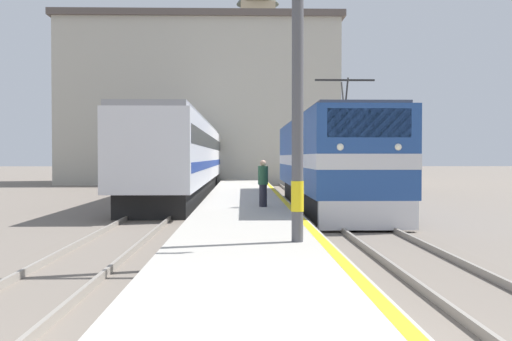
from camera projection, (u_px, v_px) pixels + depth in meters
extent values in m
plane|color=#70665B|center=(244.00, 192.00, 35.93)|extent=(200.00, 200.00, 0.00)
cube|color=#ADA89E|center=(245.00, 193.00, 30.92)|extent=(3.25, 140.00, 0.44)
cube|color=yellow|center=(273.00, 189.00, 30.95)|extent=(0.20, 140.00, 0.00)
cube|color=#70665B|center=(309.00, 197.00, 31.01)|extent=(2.83, 140.00, 0.02)
cube|color=gray|center=(295.00, 196.00, 30.99)|extent=(0.07, 140.00, 0.14)
cube|color=gray|center=(323.00, 196.00, 31.02)|extent=(0.07, 140.00, 0.14)
cube|color=#70665B|center=(182.00, 198.00, 30.85)|extent=(2.84, 140.00, 0.02)
cube|color=gray|center=(168.00, 196.00, 30.83)|extent=(0.07, 140.00, 0.14)
cube|color=gray|center=(196.00, 196.00, 30.87)|extent=(0.07, 140.00, 0.14)
cube|color=black|center=(328.00, 198.00, 24.33)|extent=(2.46, 14.59, 0.90)
cube|color=#23478C|center=(328.00, 154.00, 24.29)|extent=(2.90, 15.86, 2.70)
cube|color=silver|center=(328.00, 160.00, 24.30)|extent=(2.92, 15.88, 0.44)
cube|color=silver|center=(368.00, 215.00, 16.56)|extent=(2.76, 0.30, 0.81)
cube|color=black|center=(369.00, 123.00, 16.41)|extent=(2.32, 0.12, 0.80)
sphere|color=white|center=(340.00, 147.00, 16.37)|extent=(0.20, 0.20, 0.20)
sphere|color=white|center=(398.00, 147.00, 16.40)|extent=(0.20, 0.20, 0.20)
cube|color=#4C4C51|center=(328.00, 119.00, 24.26)|extent=(2.61, 15.07, 0.12)
cylinder|color=#333333|center=(346.00, 94.00, 19.94)|extent=(0.06, 0.63, 1.03)
cylinder|color=#333333|center=(343.00, 96.00, 20.64)|extent=(0.06, 0.63, 1.03)
cube|color=#262626|center=(345.00, 80.00, 20.28)|extent=(2.03, 0.08, 0.06)
cube|color=black|center=(195.00, 182.00, 39.45)|extent=(2.46, 39.52, 0.90)
cube|color=silver|center=(195.00, 154.00, 39.41)|extent=(2.90, 41.17, 2.83)
cube|color=black|center=(195.00, 145.00, 39.40)|extent=(2.92, 40.34, 0.64)
cube|color=navy|center=(195.00, 162.00, 39.42)|extent=(2.92, 40.34, 0.36)
cube|color=gray|center=(195.00, 131.00, 39.37)|extent=(2.67, 41.17, 0.20)
cylinder|color=#4C4C51|center=(298.00, 44.00, 11.70)|extent=(0.23, 0.23, 7.76)
cylinder|color=yellow|center=(297.00, 196.00, 11.77)|extent=(0.25, 0.25, 0.60)
cylinder|color=#23232D|center=(263.00, 196.00, 20.08)|extent=(0.26, 0.26, 0.75)
cylinder|color=#234C33|center=(263.00, 175.00, 20.06)|extent=(0.34, 0.34, 0.62)
sphere|color=tan|center=(263.00, 163.00, 20.05)|extent=(0.20, 0.20, 0.20)
cube|color=tan|center=(258.00, 91.00, 62.83)|extent=(3.56, 3.56, 18.08)
cylinder|color=black|center=(258.00, 25.00, 60.88)|extent=(2.79, 0.06, 2.79)
cylinder|color=white|center=(258.00, 25.00, 60.85)|extent=(2.49, 0.10, 2.49)
cube|color=#B7B2A3|center=(202.00, 106.00, 49.08)|extent=(21.39, 9.77, 12.52)
cube|color=#564C47|center=(202.00, 27.00, 48.93)|extent=(21.99, 10.37, 0.50)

